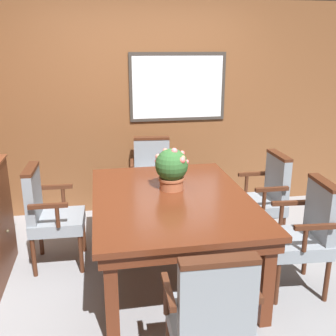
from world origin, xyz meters
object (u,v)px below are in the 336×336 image
at_px(dining_table, 171,206).
at_px(chair_head_far, 152,175).
at_px(chair_head_near, 211,315).
at_px(chair_right_near, 304,231).
at_px(chair_left_far, 49,212).
at_px(potted_plant, 172,168).
at_px(chair_right_far, 265,195).

distance_m(dining_table, chair_head_far, 1.26).
bearing_deg(chair_head_near, chair_head_far, -89.17).
distance_m(dining_table, chair_head_near, 1.26).
bearing_deg(chair_right_near, chair_left_far, -106.04).
bearing_deg(chair_right_near, dining_table, -106.82).
relative_size(dining_table, potted_plant, 4.59).
distance_m(chair_right_near, chair_head_far, 1.92).
xyz_separation_m(chair_right_near, potted_plant, (-0.98, 0.56, 0.41)).
bearing_deg(potted_plant, chair_head_far, 91.05).
height_order(chair_right_near, chair_head_near, same).
distance_m(chair_left_far, chair_right_far, 2.07).
xyz_separation_m(dining_table, potted_plant, (0.04, 0.17, 0.28)).
xyz_separation_m(dining_table, chair_head_near, (-0.01, -1.25, -0.13)).
xyz_separation_m(dining_table, chair_head_far, (0.02, 1.25, -0.13)).
relative_size(chair_left_far, chair_right_far, 1.00).
bearing_deg(potted_plant, chair_left_far, 169.56).
bearing_deg(potted_plant, chair_head_near, -91.96).
height_order(chair_head_near, potted_plant, potted_plant).
bearing_deg(chair_head_far, chair_right_far, -34.58).
bearing_deg(chair_right_far, chair_left_far, -88.27).
relative_size(chair_head_far, potted_plant, 2.50).
xyz_separation_m(chair_right_near, chair_head_near, (-1.03, -0.86, 0.00)).
bearing_deg(chair_head_far, chair_head_near, -85.68).
bearing_deg(chair_left_far, chair_head_near, -145.71).
xyz_separation_m(dining_table, chair_right_far, (1.03, 0.42, -0.13)).
height_order(chair_right_near, chair_right_far, same).
bearing_deg(chair_right_far, chair_right_near, -0.17).
distance_m(chair_right_near, potted_plant, 1.21).
distance_m(chair_left_far, potted_plant, 1.18).
xyz_separation_m(chair_head_far, potted_plant, (0.02, -1.08, 0.41)).
height_order(dining_table, chair_left_far, chair_left_far).
bearing_deg(chair_left_far, chair_head_far, -48.67).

